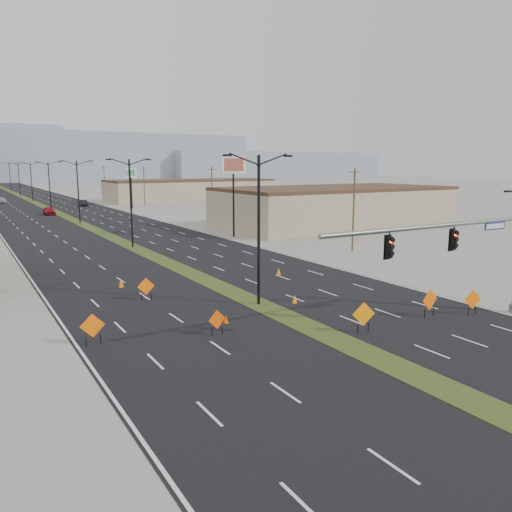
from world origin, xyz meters
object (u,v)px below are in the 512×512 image
cone_3 (121,283)px  streetlight_2 (78,190)px  streetlight_0 (259,225)px  streetlight_5 (19,178)px  signal_mast (474,245)px  construction_sign_4 (473,300)px  streetlight_1 (131,200)px  pole_sign_east_near (233,170)px  car_far (2,200)px  cone_2 (279,271)px  pole_sign_east_far (131,176)px  cone_0 (226,319)px  streetlight_4 (31,181)px  construction_sign_1 (217,320)px  streetlight_3 (49,184)px  construction_sign_3 (364,315)px  construction_sign_5 (430,301)px  cone_1 (295,299)px  car_mid (84,203)px  streetlight_6 (10,176)px  car_left (49,211)px  construction_sign_2 (146,287)px  construction_sign_0 (93,327)px

cone_3 → streetlight_2: bearing=81.9°
streetlight_0 → streetlight_5: (0.00, 140.00, 0.00)m
signal_mast → construction_sign_4: bearing=29.4°
streetlight_1 → pole_sign_east_near: bearing=5.5°
streetlight_5 → pole_sign_east_near: bearing=-82.8°
car_far → construction_sign_4: (17.65, -119.56, 0.27)m
cone_2 → pole_sign_east_far: (9.24, 71.14, 6.68)m
streetlight_5 → cone_0: (-3.80, -142.48, -5.15)m
streetlight_4 → cone_3: streetlight_4 is taller
car_far → construction_sign_1: (2.13, -114.64, 0.15)m
signal_mast → streetlight_1: streetlight_1 is taller
streetlight_4 → car_far: streetlight_4 is taller
construction_sign_4 → streetlight_3: bearing=115.5°
streetlight_0 → cone_3: 12.78m
streetlight_4 → car_far: (-7.32, -1.44, -4.73)m
streetlight_1 → construction_sign_3: streetlight_1 is taller
streetlight_4 → construction_sign_5: 120.24m
streetlight_2 → construction_sign_4: (10.34, -65.00, -4.46)m
pole_sign_east_far → construction_sign_4: bearing=-117.2°
streetlight_2 → cone_1: size_ratio=17.49×
streetlight_0 → cone_3: (-6.64, 9.66, -5.08)m
signal_mast → streetlight_3: streetlight_3 is taller
streetlight_3 → car_far: (-7.32, 26.56, -4.73)m
streetlight_1 → pole_sign_east_far: (15.56, 50.20, 1.58)m
streetlight_1 → construction_sign_5: streetlight_1 is taller
signal_mast → car_mid: bearing=90.1°
construction_sign_4 → cone_1: bearing=154.3°
streetlight_1 → cone_3: bearing=-109.9°
cone_0 → cone_2: bearing=43.3°
pole_sign_east_far → streetlight_1: bearing=-131.0°
cone_2 → pole_sign_east_near: pole_sign_east_near is taller
streetlight_6 → car_left: 94.46m
streetlight_1 → cone_2: 22.46m
construction_sign_1 → cone_0: construction_sign_1 is taller
car_mid → streetlight_2: bearing=-97.0°
construction_sign_2 → cone_1: (8.49, -5.98, -0.66)m
streetlight_6 → construction_sign_5: bearing=-87.5°
streetlight_4 → construction_sign_0: (-11.50, -114.14, -4.41)m
construction_sign_0 → streetlight_0: bearing=16.1°
streetlight_0 → construction_sign_2: 9.12m
construction_sign_0 → construction_sign_5: 19.99m
streetlight_2 → car_mid: (8.36, 35.88, -4.73)m
streetlight_6 → cone_1: streetlight_6 is taller
streetlight_2 → construction_sign_2: 51.60m
cone_1 → construction_sign_3: bearing=-92.4°
pole_sign_east_far → cone_3: bearing=-131.8°
streetlight_1 → car_mid: 64.60m
signal_mast → car_mid: size_ratio=3.90×
car_mid → pole_sign_east_far: size_ratio=0.48×
car_left → construction_sign_1: 77.82m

